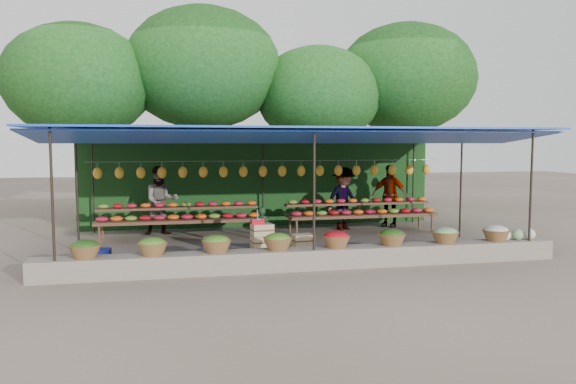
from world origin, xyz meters
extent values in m
plane|color=brown|center=(0.00, 0.00, 0.00)|extent=(60.00, 60.00, 0.00)
cube|color=#73695C|center=(0.00, -2.75, 0.20)|extent=(10.60, 0.55, 0.40)
cylinder|color=black|center=(-4.80, -2.90, 1.40)|extent=(0.05, 0.05, 2.80)
cylinder|color=black|center=(0.00, -2.90, 1.40)|extent=(0.05, 0.05, 2.80)
cylinder|color=black|center=(4.80, -2.90, 1.40)|extent=(0.05, 0.05, 2.80)
cylinder|color=black|center=(-4.80, 0.00, 1.40)|extent=(0.05, 0.05, 2.80)
cylinder|color=black|center=(4.80, 0.00, 1.40)|extent=(0.05, 0.05, 2.80)
cylinder|color=black|center=(-4.80, 2.90, 1.40)|extent=(0.05, 0.05, 2.80)
cylinder|color=black|center=(0.00, 2.90, 1.40)|extent=(0.05, 0.05, 2.80)
cylinder|color=black|center=(4.80, 2.90, 1.40)|extent=(0.05, 0.05, 2.80)
cube|color=blue|center=(0.00, 0.00, 2.80)|extent=(10.80, 6.60, 0.04)
cube|color=blue|center=(0.00, -2.00, 2.62)|extent=(10.80, 2.19, 0.26)
cube|color=blue|center=(0.00, 2.00, 2.62)|extent=(10.80, 2.19, 0.26)
cylinder|color=#949499|center=(0.00, 1.40, 2.02)|extent=(9.60, 0.01, 0.01)
ellipsoid|color=gold|center=(-4.50, 1.40, 1.74)|extent=(0.23, 0.17, 0.30)
ellipsoid|color=gold|center=(-3.97, 1.40, 1.74)|extent=(0.23, 0.17, 0.30)
ellipsoid|color=gold|center=(-3.44, 1.40, 1.74)|extent=(0.23, 0.17, 0.30)
ellipsoid|color=gold|center=(-2.91, 1.40, 1.74)|extent=(0.23, 0.17, 0.30)
ellipsoid|color=gold|center=(-2.38, 1.40, 1.74)|extent=(0.23, 0.17, 0.30)
ellipsoid|color=gold|center=(-1.85, 1.40, 1.74)|extent=(0.23, 0.17, 0.30)
ellipsoid|color=gold|center=(-1.32, 1.40, 1.74)|extent=(0.23, 0.17, 0.30)
ellipsoid|color=gold|center=(-0.79, 1.40, 1.74)|extent=(0.23, 0.17, 0.30)
ellipsoid|color=gold|center=(-0.26, 1.40, 1.74)|extent=(0.23, 0.17, 0.30)
ellipsoid|color=gold|center=(0.26, 1.40, 1.74)|extent=(0.23, 0.17, 0.30)
ellipsoid|color=gold|center=(0.79, 1.40, 1.74)|extent=(0.23, 0.17, 0.30)
ellipsoid|color=gold|center=(1.32, 1.40, 1.74)|extent=(0.23, 0.17, 0.30)
ellipsoid|color=gold|center=(1.85, 1.40, 1.74)|extent=(0.23, 0.17, 0.30)
ellipsoid|color=gold|center=(2.38, 1.40, 1.74)|extent=(0.23, 0.17, 0.30)
ellipsoid|color=gold|center=(2.91, 1.40, 1.74)|extent=(0.23, 0.17, 0.30)
ellipsoid|color=gold|center=(3.44, 1.40, 1.74)|extent=(0.23, 0.17, 0.30)
ellipsoid|color=gold|center=(3.97, 1.40, 1.74)|extent=(0.23, 0.17, 0.30)
ellipsoid|color=gold|center=(4.50, 1.40, 1.74)|extent=(0.23, 0.17, 0.30)
ellipsoid|color=#264C14|center=(-4.30, -2.75, 0.62)|extent=(0.52, 0.52, 0.23)
ellipsoid|color=#4A7F21|center=(-3.10, -2.75, 0.62)|extent=(0.52, 0.52, 0.23)
ellipsoid|color=#4A7F21|center=(-1.90, -2.75, 0.62)|extent=(0.52, 0.52, 0.23)
ellipsoid|color=#4A7F21|center=(-0.70, -2.75, 0.62)|extent=(0.52, 0.52, 0.23)
ellipsoid|color=#B10E17|center=(0.50, -2.75, 0.62)|extent=(0.52, 0.52, 0.23)
ellipsoid|color=#264C14|center=(1.70, -2.75, 0.62)|extent=(0.52, 0.52, 0.23)
ellipsoid|color=#7CA969|center=(2.90, -2.75, 0.62)|extent=(0.52, 0.52, 0.23)
ellipsoid|color=beige|center=(4.10, -2.75, 0.62)|extent=(0.52, 0.52, 0.23)
cube|color=#1E4719|center=(0.00, 3.15, 1.25)|extent=(10.60, 0.06, 2.50)
cylinder|color=#332012|center=(-5.50, 5.80, 1.98)|extent=(0.36, 0.36, 3.97)
ellipsoid|color=#103A12|center=(-5.50, 5.80, 4.46)|extent=(4.77, 4.77, 3.69)
cylinder|color=#332012|center=(-1.50, 6.20, 2.24)|extent=(0.36, 0.36, 4.48)
ellipsoid|color=#103A12|center=(-1.50, 6.20, 5.04)|extent=(5.39, 5.39, 4.17)
cylinder|color=#332012|center=(2.50, 5.90, 1.86)|extent=(0.36, 0.36, 3.71)
ellipsoid|color=#103A12|center=(2.50, 5.90, 4.18)|extent=(4.47, 4.47, 3.45)
cylinder|color=#332012|center=(6.00, 6.30, 2.18)|extent=(0.36, 0.36, 4.35)
ellipsoid|color=#103A12|center=(6.00, 6.30, 4.90)|extent=(5.24, 5.24, 4.05)
cube|color=#492D1D|center=(-2.50, 1.30, 0.50)|extent=(4.20, 0.95, 0.08)
cube|color=#492D1D|center=(-2.50, 1.60, 0.78)|extent=(4.20, 0.35, 0.06)
cylinder|color=#492D1D|center=(-4.45, 0.90, 0.25)|extent=(0.06, 0.06, 0.50)
cylinder|color=#492D1D|center=(-0.55, 0.90, 0.25)|extent=(0.06, 0.06, 0.50)
cylinder|color=#492D1D|center=(-4.45, 1.70, 0.25)|extent=(0.06, 0.06, 0.50)
cylinder|color=#492D1D|center=(-0.55, 1.70, 0.25)|extent=(0.06, 0.06, 0.50)
ellipsoid|color=red|center=(-4.40, 1.15, 0.60)|extent=(0.31, 0.26, 0.13)
ellipsoid|color=olive|center=(-4.40, 1.60, 0.87)|extent=(0.26, 0.22, 0.12)
ellipsoid|color=#FA5C16|center=(-4.05, 1.15, 0.60)|extent=(0.31, 0.26, 0.13)
ellipsoid|color=#B10E17|center=(-4.05, 1.60, 0.87)|extent=(0.26, 0.22, 0.12)
ellipsoid|color=olive|center=(-3.70, 1.15, 0.60)|extent=(0.31, 0.26, 0.13)
ellipsoid|color=red|center=(-3.70, 1.60, 0.87)|extent=(0.26, 0.22, 0.12)
ellipsoid|color=#B10E17|center=(-3.35, 1.15, 0.60)|extent=(0.31, 0.26, 0.13)
ellipsoid|color=#FA5C16|center=(-3.35, 1.60, 0.87)|extent=(0.26, 0.22, 0.12)
ellipsoid|color=red|center=(-3.00, 1.15, 0.60)|extent=(0.31, 0.26, 0.13)
ellipsoid|color=red|center=(-3.00, 1.60, 0.87)|extent=(0.26, 0.22, 0.12)
ellipsoid|color=#FA5C16|center=(-2.65, 1.15, 0.60)|extent=(0.31, 0.26, 0.13)
ellipsoid|color=#FA5C16|center=(-2.65, 1.60, 0.87)|extent=(0.26, 0.22, 0.12)
ellipsoid|color=red|center=(-2.30, 1.15, 0.60)|extent=(0.31, 0.26, 0.13)
ellipsoid|color=olive|center=(-2.30, 1.60, 0.87)|extent=(0.26, 0.22, 0.12)
ellipsoid|color=#FA5C16|center=(-1.95, 1.15, 0.60)|extent=(0.31, 0.26, 0.13)
ellipsoid|color=#B10E17|center=(-1.95, 1.60, 0.87)|extent=(0.26, 0.22, 0.12)
ellipsoid|color=olive|center=(-1.60, 1.15, 0.60)|extent=(0.31, 0.26, 0.13)
ellipsoid|color=red|center=(-1.60, 1.60, 0.87)|extent=(0.26, 0.22, 0.12)
ellipsoid|color=#B10E17|center=(-1.25, 1.15, 0.60)|extent=(0.31, 0.26, 0.13)
ellipsoid|color=#FA5C16|center=(-1.25, 1.60, 0.87)|extent=(0.26, 0.22, 0.12)
ellipsoid|color=red|center=(-0.90, 1.15, 0.60)|extent=(0.31, 0.26, 0.13)
ellipsoid|color=red|center=(-0.90, 1.60, 0.87)|extent=(0.26, 0.22, 0.12)
ellipsoid|color=#FA5C16|center=(-0.55, 1.15, 0.60)|extent=(0.31, 0.26, 0.13)
ellipsoid|color=#FA5C16|center=(-0.55, 1.60, 0.87)|extent=(0.26, 0.22, 0.12)
cube|color=#492D1D|center=(2.50, 1.30, 0.50)|extent=(4.20, 0.95, 0.08)
cube|color=#492D1D|center=(2.50, 1.60, 0.78)|extent=(4.20, 0.35, 0.06)
cylinder|color=#492D1D|center=(0.55, 0.90, 0.25)|extent=(0.06, 0.06, 0.50)
cylinder|color=#492D1D|center=(4.45, 0.90, 0.25)|extent=(0.06, 0.06, 0.50)
cylinder|color=#492D1D|center=(0.55, 1.70, 0.25)|extent=(0.06, 0.06, 0.50)
cylinder|color=#492D1D|center=(4.45, 1.70, 0.25)|extent=(0.06, 0.06, 0.50)
ellipsoid|color=red|center=(0.60, 1.15, 0.60)|extent=(0.31, 0.26, 0.13)
ellipsoid|color=olive|center=(0.60, 1.60, 0.87)|extent=(0.26, 0.22, 0.12)
ellipsoid|color=#FA5C16|center=(0.95, 1.15, 0.60)|extent=(0.31, 0.26, 0.13)
ellipsoid|color=#B10E17|center=(0.95, 1.60, 0.87)|extent=(0.26, 0.22, 0.12)
ellipsoid|color=olive|center=(1.30, 1.15, 0.60)|extent=(0.31, 0.26, 0.13)
ellipsoid|color=red|center=(1.30, 1.60, 0.87)|extent=(0.26, 0.22, 0.12)
ellipsoid|color=#B10E17|center=(1.65, 1.15, 0.60)|extent=(0.31, 0.26, 0.13)
ellipsoid|color=#FA5C16|center=(1.65, 1.60, 0.87)|extent=(0.26, 0.22, 0.12)
ellipsoid|color=red|center=(2.00, 1.15, 0.60)|extent=(0.31, 0.26, 0.13)
ellipsoid|color=red|center=(2.00, 1.60, 0.87)|extent=(0.26, 0.22, 0.12)
ellipsoid|color=#FA5C16|center=(2.35, 1.15, 0.60)|extent=(0.31, 0.26, 0.13)
ellipsoid|color=#FA5C16|center=(2.35, 1.60, 0.87)|extent=(0.26, 0.22, 0.12)
ellipsoid|color=red|center=(2.70, 1.15, 0.60)|extent=(0.31, 0.26, 0.13)
ellipsoid|color=olive|center=(2.70, 1.60, 0.87)|extent=(0.26, 0.22, 0.12)
ellipsoid|color=#FA5C16|center=(3.05, 1.15, 0.60)|extent=(0.31, 0.26, 0.13)
ellipsoid|color=#B10E17|center=(3.05, 1.60, 0.87)|extent=(0.26, 0.22, 0.12)
ellipsoid|color=olive|center=(3.40, 1.15, 0.60)|extent=(0.31, 0.26, 0.13)
ellipsoid|color=red|center=(3.40, 1.60, 0.87)|extent=(0.26, 0.22, 0.12)
ellipsoid|color=#B10E17|center=(3.75, 1.15, 0.60)|extent=(0.31, 0.26, 0.13)
ellipsoid|color=#FA5C16|center=(3.75, 1.60, 0.87)|extent=(0.26, 0.22, 0.12)
ellipsoid|color=red|center=(4.10, 1.15, 0.60)|extent=(0.31, 0.26, 0.13)
ellipsoid|color=red|center=(4.10, 1.60, 0.87)|extent=(0.26, 0.22, 0.12)
ellipsoid|color=#FA5C16|center=(4.45, 1.15, 0.60)|extent=(0.31, 0.26, 0.13)
ellipsoid|color=#FA5C16|center=(4.45, 1.60, 0.87)|extent=(0.26, 0.22, 0.12)
cube|color=tan|center=(-1.82, -1.68, 0.12)|extent=(0.49, 0.39, 0.25)
cube|color=tan|center=(-1.82, -1.68, 0.39)|extent=(0.49, 0.39, 0.25)
cube|color=tan|center=(-0.82, -1.68, 0.12)|extent=(0.49, 0.39, 0.25)
cube|color=tan|center=(-0.82, -1.68, 0.39)|extent=(0.49, 0.39, 0.25)
cube|color=tan|center=(-0.82, -1.68, 0.65)|extent=(0.49, 0.39, 0.25)
cube|color=tan|center=(0.08, -1.68, 0.12)|extent=(0.49, 0.39, 0.25)
cube|color=tan|center=(0.08, -1.68, 0.39)|extent=(0.49, 0.39, 0.25)
cube|color=red|center=(-0.93, -1.68, 0.82)|extent=(0.27, 0.23, 0.11)
cylinder|color=#949499|center=(-0.93, -1.68, 0.89)|extent=(0.29, 0.29, 0.03)
cylinder|color=#949499|center=(-0.93, -1.68, 0.98)|extent=(0.03, 0.03, 0.20)
imported|color=#19371D|center=(-0.68, -0.83, 0.52)|extent=(0.45, 0.38, 1.04)
imported|color=slate|center=(-2.95, 2.08, 0.94)|extent=(1.00, 0.83, 1.87)
imported|color=slate|center=(2.18, 1.89, 0.90)|extent=(1.33, 1.04, 1.80)
imported|color=slate|center=(3.69, 2.16, 0.93)|extent=(1.12, 1.06, 1.86)
cube|color=navy|center=(-3.25, -2.04, 0.14)|extent=(0.54, 0.45, 0.28)
cube|color=navy|center=(-4.28, -1.57, 0.17)|extent=(0.66, 0.54, 0.34)
camera|label=1|loc=(-2.85, -13.44, 2.51)|focal=35.00mm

